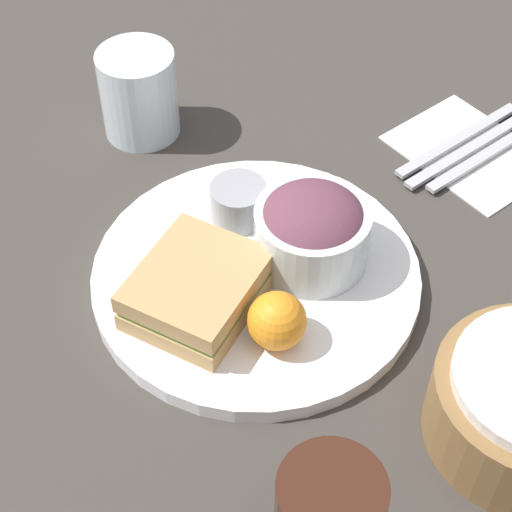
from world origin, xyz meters
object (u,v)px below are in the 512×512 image
Objects in this scene: sandwich at (195,287)px; dressing_cup at (239,202)px; fork at (458,140)px; knife at (471,148)px; plate at (256,276)px; salad_bowl at (312,229)px; water_glass at (139,93)px; spoon at (483,157)px.

sandwich is 2.63× the size of dressing_cup.
fork is 0.02m from knife.
plate is at bearing 180.00° from knife.
water_glass is at bearing -87.93° from salad_bowl.
water_glass reaches higher than fork.
salad_bowl is at bearing 169.34° from sandwich.
plate is 0.30m from spoon.
sandwich is 0.79× the size of fork.
fork and knife have the same top height.
knife is 1.95× the size of water_glass.
salad_bowl is 0.58× the size of fork.
spoon is at bearing -90.00° from knife.
salad_bowl is 1.08× the size of water_glass.
sandwich is at bearing 176.61° from spoon.
fork is 0.95× the size of knife.
dressing_cup reaches higher than plate.
dressing_cup reaches higher than spoon.
dressing_cup is at bearing -147.29° from sandwich.
water_glass is (0.01, -0.27, -0.01)m from salad_bowl.
dressing_cup is at bearing 162.61° from spoon.
plate is 2.86× the size of salad_bowl.
salad_bowl is at bearing 103.36° from dressing_cup.
dressing_cup is (0.02, -0.08, -0.02)m from salad_bowl.
sandwich is 1.46× the size of water_glass.
plate reaches higher than spoon.
dressing_cup is 0.29× the size of knife.
salad_bowl is at bearing -171.60° from fork.
fork is at bearing -176.46° from plate.
plate is at bearing 80.94° from water_glass.
spoon is (-0.27, 0.08, -0.03)m from dressing_cup.
salad_bowl reaches higher than sandwich.
sandwich is 1.35× the size of salad_bowl.
plate is at bearing 65.09° from dressing_cup.
sandwich is 0.37m from fork.
dressing_cup is (-0.10, -0.06, -0.00)m from sandwich.
knife is at bearing 166.27° from dressing_cup.
dressing_cup is 0.28m from knife.
sandwich is at bearing -3.04° from plate.
fork is (-0.30, -0.02, -0.00)m from plate.
knife is at bearing -175.62° from salad_bowl.
salad_bowl is at bearing 159.90° from plate.
knife is (-0.36, 0.00, -0.03)m from sandwich.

